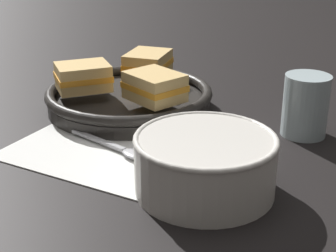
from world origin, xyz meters
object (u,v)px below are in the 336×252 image
Objects in this scene: spoon at (126,151)px; sandwich_far_left at (148,64)px; soup_bowl at (205,160)px; sandwich_near_right at (155,86)px; drinking_glass at (306,105)px; sandwich_near_left at (83,77)px; skillet at (129,98)px.

sandwich_far_left reaches higher than spoon.
soup_bowl is 1.75× the size of sandwich_far_left.
drinking_glass is (0.24, 0.07, -0.02)m from sandwich_near_right.
sandwich_near_right is at bearing 4.76° from sandwich_near_left.
drinking_glass is at bearing 12.19° from sandwich_near_left.
sandwich_far_left is 1.05× the size of drinking_glass.
sandwich_near_right reaches higher than soup_bowl.
sandwich_near_right reaches higher than spoon.
sandwich_far_left is (-0.10, 0.25, 0.06)m from spoon.
sandwich_near_left is 1.04× the size of sandwich_near_right.
soup_bowl reaches higher than spoon.
spoon is 0.21m from sandwich_near_left.
sandwich_near_right is 1.09× the size of sandwich_far_left.
sandwich_near_right is at bearing -55.24° from sandwich_far_left.
skillet is (-0.24, 0.21, -0.02)m from soup_bowl.
sandwich_near_right is 0.14m from sandwich_far_left.
sandwich_near_left is 1.14× the size of sandwich_far_left.
drinking_glass is at bearing -8.08° from sandwich_far_left.
sandwich_far_left is at bearing 124.64° from spoon.
sandwich_near_left is (-0.16, 0.12, 0.06)m from spoon.
sandwich_near_right is at bearing 134.61° from soup_bowl.
soup_bowl is at bearing -45.39° from sandwich_near_right.
sandwich_far_left reaches higher than soup_bowl.
drinking_glass is at bearing 55.55° from spoon.
skillet is at bearing 154.76° from sandwich_near_right.
sandwich_far_left is at bearing 124.76° from sandwich_near_right.
soup_bowl is 0.32m from skillet.
drinking_glass is at bearing 74.98° from soup_bowl.
drinking_glass reaches higher than skillet.
soup_bowl is 1.54× the size of sandwich_near_left.
drinking_glass is (0.07, 0.24, 0.01)m from soup_bowl.
sandwich_near_left is at bearing 152.40° from soup_bowl.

